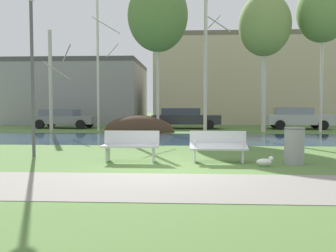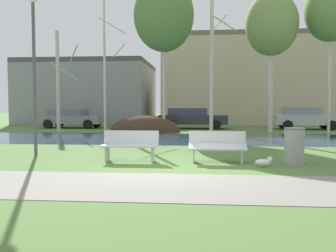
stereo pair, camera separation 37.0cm
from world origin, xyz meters
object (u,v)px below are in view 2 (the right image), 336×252
(trash_bin, at_px, (294,145))
(parked_van_nearest_grey, at_px, (72,118))
(bench_right, at_px, (217,146))
(parked_hatch_third_silver, at_px, (305,118))
(streetlamp, at_px, (34,47))
(seagull, at_px, (264,162))
(bench_left, at_px, (130,145))
(parked_sedan_second_dark, at_px, (192,118))

(trash_bin, height_order, parked_van_nearest_grey, parked_van_nearest_grey)
(bench_right, distance_m, parked_hatch_third_silver, 16.26)
(bench_right, distance_m, streetlamp, 6.45)
(trash_bin, height_order, streetlamp, streetlamp)
(trash_bin, bearing_deg, parked_hatch_third_silver, 73.20)
(bench_right, xyz_separation_m, streetlamp, (-5.67, 0.86, 2.96))
(parked_hatch_third_silver, bearing_deg, seagull, -109.25)
(trash_bin, bearing_deg, parked_van_nearest_grey, 127.44)
(bench_right, height_order, streetlamp, streetlamp)
(bench_left, xyz_separation_m, parked_sedan_second_dark, (1.47, 15.08, 0.29))
(streetlamp, relative_size, parked_sedan_second_dark, 1.07)
(streetlamp, xyz_separation_m, parked_sedan_second_dark, (4.66, 14.22, -2.67))
(parked_hatch_third_silver, bearing_deg, parked_van_nearest_grey, 179.42)
(streetlamp, bearing_deg, bench_right, -8.62)
(trash_bin, xyz_separation_m, parked_hatch_third_silver, (4.54, 15.04, 0.27))
(streetlamp, distance_m, parked_hatch_third_silver, 18.80)
(bench_left, height_order, parked_hatch_third_silver, parked_hatch_third_silver)
(bench_left, bearing_deg, bench_right, 0.00)
(seagull, bearing_deg, streetlamp, 167.36)
(seagull, distance_m, parked_sedan_second_dark, 15.91)
(bench_left, relative_size, bench_right, 1.00)
(seagull, height_order, parked_sedan_second_dark, parked_sedan_second_dark)
(trash_bin, xyz_separation_m, seagull, (-0.88, -0.49, -0.38))
(parked_van_nearest_grey, distance_m, parked_hatch_third_silver, 16.19)
(parked_van_nearest_grey, xyz_separation_m, parked_sedan_second_dark, (8.59, 0.05, 0.04))
(bench_right, bearing_deg, parked_van_nearest_grey, 122.56)
(parked_sedan_second_dark, bearing_deg, trash_bin, -78.69)
(streetlamp, xyz_separation_m, parked_hatch_third_silver, (12.25, 14.00, -2.65))
(trash_bin, distance_m, parked_hatch_third_silver, 15.72)
(bench_right, bearing_deg, streetlamp, 171.38)
(seagull, height_order, parked_van_nearest_grey, parked_van_nearest_grey)
(parked_van_nearest_grey, bearing_deg, trash_bin, -52.56)
(seagull, relative_size, streetlamp, 0.09)
(bench_left, height_order, trash_bin, trash_bin)
(trash_bin, distance_m, parked_van_nearest_grey, 19.16)
(parked_van_nearest_grey, height_order, parked_hatch_third_silver, parked_hatch_third_silver)
(streetlamp, bearing_deg, parked_van_nearest_grey, 105.51)
(trash_bin, bearing_deg, parked_sedan_second_dark, 101.31)
(seagull, distance_m, parked_hatch_third_silver, 16.47)
(trash_bin, bearing_deg, bench_left, 177.73)
(parked_van_nearest_grey, height_order, parked_sedan_second_dark, parked_sedan_second_dark)
(parked_hatch_third_silver, bearing_deg, streetlamp, -131.19)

